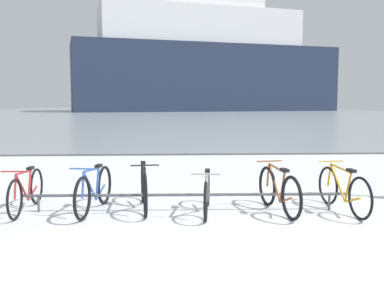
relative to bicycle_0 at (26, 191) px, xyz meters
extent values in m
cube|color=gray|center=(3.23, 62.75, -0.39)|extent=(80.00, 110.00, 0.08)
cube|color=#47474C|center=(3.23, 7.75, -0.37)|extent=(80.00, 0.50, 0.05)
cylinder|color=#4C5156|center=(2.67, -0.10, -0.07)|extent=(5.47, 0.16, 0.05)
cylinder|color=#4C5156|center=(0.21, -0.06, -0.21)|extent=(0.04, 0.04, 0.28)
cylinder|color=#4C5156|center=(5.14, -0.15, -0.21)|extent=(0.04, 0.04, 0.28)
torus|color=black|center=(0.00, -0.53, -0.02)|extent=(0.05, 0.65, 0.65)
torus|color=black|center=(0.00, 0.54, -0.02)|extent=(0.05, 0.65, 0.65)
cylinder|color=#B22D2D|center=(0.00, -0.18, 0.09)|extent=(0.04, 0.56, 0.55)
cylinder|color=#B22D2D|center=(0.00, 0.17, 0.07)|extent=(0.04, 0.20, 0.49)
cylinder|color=#B22D2D|center=(0.00, -0.10, 0.33)|extent=(0.04, 0.70, 0.08)
cylinder|color=#B22D2D|center=(0.00, 0.31, -0.10)|extent=(0.04, 0.47, 0.18)
cylinder|color=#B22D2D|center=(0.00, -0.49, 0.17)|extent=(0.04, 0.12, 0.39)
cube|color=black|center=(0.00, 0.25, 0.35)|extent=(0.08, 0.20, 0.05)
cylinder|color=#B22D2D|center=(0.00, -0.45, 0.41)|extent=(0.46, 0.03, 0.02)
torus|color=black|center=(1.06, -0.61, 0.00)|extent=(0.16, 0.70, 0.70)
torus|color=black|center=(1.23, 0.47, 0.00)|extent=(0.16, 0.70, 0.70)
cylinder|color=#3359B2|center=(1.11, -0.26, 0.12)|extent=(0.13, 0.57, 0.59)
cylinder|color=#3359B2|center=(1.17, 0.10, 0.10)|extent=(0.07, 0.20, 0.52)
cylinder|color=#3359B2|center=(1.13, -0.18, 0.38)|extent=(0.15, 0.71, 0.08)
cylinder|color=#3359B2|center=(1.20, 0.24, -0.08)|extent=(0.11, 0.48, 0.19)
cylinder|color=#3359B2|center=(1.06, -0.57, 0.20)|extent=(0.05, 0.12, 0.41)
cube|color=black|center=(1.18, 0.18, 0.39)|extent=(0.11, 0.21, 0.05)
cylinder|color=#3359B2|center=(1.07, -0.53, 0.45)|extent=(0.46, 0.10, 0.02)
torus|color=black|center=(2.03, -0.50, 0.01)|extent=(0.12, 0.72, 0.72)
torus|color=black|center=(1.91, 0.57, 0.01)|extent=(0.12, 0.72, 0.72)
cylinder|color=#1E2328|center=(1.99, -0.15, 0.14)|extent=(0.09, 0.57, 0.61)
cylinder|color=#1E2328|center=(1.95, 0.20, 0.12)|extent=(0.06, 0.20, 0.55)
cylinder|color=#1E2328|center=(1.98, -0.07, 0.41)|extent=(0.11, 0.70, 0.09)
cylinder|color=#1E2328|center=(1.94, 0.35, -0.07)|extent=(0.08, 0.47, 0.20)
cylinder|color=#1E2328|center=(2.02, -0.46, 0.22)|extent=(0.05, 0.12, 0.43)
cube|color=black|center=(1.95, 0.28, 0.42)|extent=(0.10, 0.21, 0.05)
cylinder|color=#1E2328|center=(2.02, -0.42, 0.49)|extent=(0.46, 0.07, 0.02)
torus|color=black|center=(2.97, -0.77, -0.03)|extent=(0.12, 0.63, 0.63)
torus|color=black|center=(3.09, 0.26, -0.03)|extent=(0.12, 0.63, 0.63)
cylinder|color=gray|center=(3.01, -0.44, 0.08)|extent=(0.10, 0.55, 0.53)
cylinder|color=gray|center=(3.05, -0.10, 0.06)|extent=(0.06, 0.19, 0.48)
cylinder|color=gray|center=(3.02, -0.36, 0.31)|extent=(0.12, 0.68, 0.08)
cylinder|color=gray|center=(3.06, 0.04, -0.11)|extent=(0.09, 0.45, 0.18)
cylinder|color=gray|center=(2.97, -0.74, 0.15)|extent=(0.05, 0.12, 0.37)
cube|color=black|center=(3.06, -0.02, 0.33)|extent=(0.10, 0.21, 0.05)
cylinder|color=gray|center=(2.98, -0.70, 0.38)|extent=(0.46, 0.08, 0.02)
torus|color=black|center=(4.14, 0.22, 0.00)|extent=(0.17, 0.70, 0.71)
torus|color=black|center=(4.31, -0.75, 0.00)|extent=(0.17, 0.70, 0.71)
cylinder|color=brown|center=(4.20, -0.09, 0.13)|extent=(0.12, 0.52, 0.59)
cylinder|color=brown|center=(4.25, -0.41, 0.10)|extent=(0.07, 0.19, 0.53)
cylinder|color=brown|center=(4.21, -0.17, 0.39)|extent=(0.15, 0.64, 0.08)
cylinder|color=brown|center=(4.28, -0.54, -0.08)|extent=(0.11, 0.43, 0.19)
cylinder|color=brown|center=(4.15, 0.19, 0.21)|extent=(0.05, 0.11, 0.41)
cube|color=black|center=(4.27, -0.48, 0.40)|extent=(0.11, 0.21, 0.05)
cylinder|color=brown|center=(4.16, 0.15, 0.46)|extent=(0.46, 0.10, 0.02)
torus|color=black|center=(5.26, 0.26, -0.01)|extent=(0.13, 0.69, 0.69)
torus|color=black|center=(5.39, -0.78, -0.01)|extent=(0.13, 0.69, 0.69)
cylinder|color=gold|center=(5.30, -0.08, 0.12)|extent=(0.10, 0.55, 0.58)
cylinder|color=gold|center=(5.35, -0.42, 0.09)|extent=(0.06, 0.20, 0.52)
cylinder|color=gold|center=(5.31, -0.15, 0.37)|extent=(0.12, 0.69, 0.08)
cylinder|color=gold|center=(5.36, -0.56, -0.08)|extent=(0.09, 0.46, 0.19)
cylinder|color=gold|center=(5.27, 0.22, 0.20)|extent=(0.05, 0.12, 0.41)
cube|color=black|center=(5.36, -0.49, 0.39)|extent=(0.10, 0.21, 0.05)
cylinder|color=gold|center=(5.27, 0.19, 0.45)|extent=(0.46, 0.08, 0.02)
cube|color=#232D47|center=(9.37, 78.01, 5.91)|extent=(52.50, 24.54, 12.52)
cube|color=white|center=(8.14, 77.69, 15.61)|extent=(39.68, 19.60, 6.89)
cube|color=white|center=(8.14, 77.69, 20.81)|extent=(24.39, 14.05, 3.51)
camera|label=1|loc=(2.44, -7.30, 1.50)|focal=40.59mm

